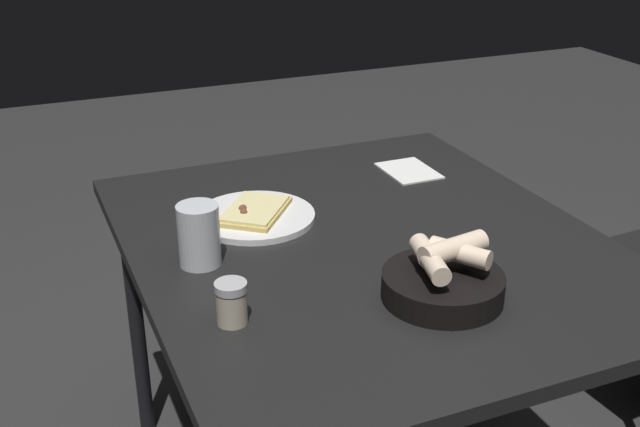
{
  "coord_description": "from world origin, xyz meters",
  "views": [
    {
      "loc": [
        1.35,
        -0.68,
        1.49
      ],
      "look_at": [
        -0.01,
        -0.1,
        0.82
      ],
      "focal_mm": 44.66,
      "sensor_mm": 36.0,
      "label": 1
    }
  ],
  "objects_px": {
    "beer_glass": "(199,238)",
    "pepper_shaker": "(232,305)",
    "pizza_plate": "(255,215)",
    "bread_basket": "(444,281)",
    "dining_table": "(365,265)"
  },
  "relations": [
    {
      "from": "pizza_plate",
      "to": "pepper_shaker",
      "type": "bearing_deg",
      "value": -23.86
    },
    {
      "from": "pepper_shaker",
      "to": "beer_glass",
      "type": "bearing_deg",
      "value": 178.3
    },
    {
      "from": "pizza_plate",
      "to": "pepper_shaker",
      "type": "distance_m",
      "value": 0.43
    },
    {
      "from": "dining_table",
      "to": "pizza_plate",
      "type": "distance_m",
      "value": 0.27
    },
    {
      "from": "dining_table",
      "to": "pizza_plate",
      "type": "bearing_deg",
      "value": -135.62
    },
    {
      "from": "dining_table",
      "to": "pepper_shaker",
      "type": "relative_size",
      "value": 14.47
    },
    {
      "from": "dining_table",
      "to": "pizza_plate",
      "type": "height_order",
      "value": "pizza_plate"
    },
    {
      "from": "beer_glass",
      "to": "pepper_shaker",
      "type": "height_order",
      "value": "beer_glass"
    },
    {
      "from": "pizza_plate",
      "to": "bread_basket",
      "type": "xyz_separation_m",
      "value": [
        0.46,
        0.21,
        0.03
      ]
    },
    {
      "from": "pepper_shaker",
      "to": "bread_basket",
      "type": "bearing_deg",
      "value": 79.38
    },
    {
      "from": "beer_glass",
      "to": "pizza_plate",
      "type": "bearing_deg",
      "value": 133.31
    },
    {
      "from": "dining_table",
      "to": "pepper_shaker",
      "type": "distance_m",
      "value": 0.42
    },
    {
      "from": "pizza_plate",
      "to": "pepper_shaker",
      "type": "relative_size",
      "value": 3.43
    },
    {
      "from": "bread_basket",
      "to": "dining_table",
      "type": "bearing_deg",
      "value": -175.3
    },
    {
      "from": "pizza_plate",
      "to": "bread_basket",
      "type": "bearing_deg",
      "value": 24.05
    }
  ]
}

